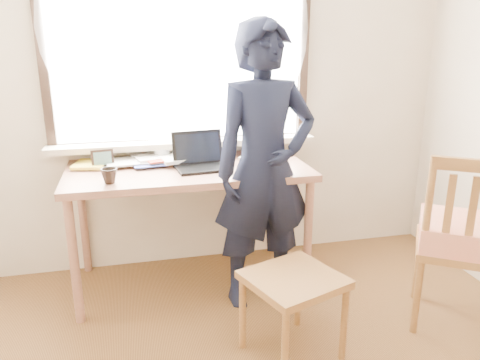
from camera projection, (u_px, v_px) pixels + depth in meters
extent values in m
cube|color=beige|center=(210.00, 87.00, 3.30)|extent=(3.50, 0.02, 2.60)
cube|color=white|center=(180.00, 43.00, 3.15)|extent=(1.70, 0.01, 1.30)
cube|color=black|center=(184.00, 142.00, 3.34)|extent=(1.82, 0.06, 0.06)
cube|color=black|center=(41.00, 44.00, 2.94)|extent=(0.06, 0.06, 1.30)
cube|color=black|center=(304.00, 43.00, 3.34)|extent=(0.06, 0.06, 1.30)
cube|color=beige|center=(185.00, 143.00, 3.27)|extent=(1.85, 0.20, 0.04)
cube|color=white|center=(181.00, 28.00, 3.05)|extent=(1.95, 0.02, 1.65)
cube|color=#926049|center=(188.00, 170.00, 3.05)|extent=(1.55, 0.78, 0.04)
cylinder|color=#926049|center=(74.00, 262.00, 2.70)|extent=(0.06, 0.06, 0.79)
cylinder|color=#926049|center=(83.00, 220.00, 3.32)|extent=(0.06, 0.06, 0.79)
cylinder|color=#926049|center=(308.00, 238.00, 3.02)|extent=(0.06, 0.06, 0.79)
cylinder|color=#926049|center=(277.00, 204.00, 3.64)|extent=(0.06, 0.06, 0.79)
cube|color=black|center=(203.00, 168.00, 2.99)|extent=(0.36, 0.27, 0.02)
cube|color=black|center=(197.00, 148.00, 3.06)|extent=(0.34, 0.11, 0.22)
cube|color=black|center=(197.00, 148.00, 3.06)|extent=(0.30, 0.09, 0.18)
cube|color=black|center=(203.00, 168.00, 2.98)|extent=(0.31, 0.17, 0.00)
imported|color=white|center=(162.00, 154.00, 3.20)|extent=(0.16, 0.16, 0.09)
imported|color=black|center=(109.00, 176.00, 2.69)|extent=(0.13, 0.13, 0.09)
ellipsoid|color=black|center=(262.00, 164.00, 3.05)|extent=(0.08, 0.06, 0.03)
cube|color=white|center=(158.00, 157.00, 3.28)|extent=(0.38, 0.38, 0.01)
cube|color=white|center=(132.00, 160.00, 3.19)|extent=(0.34, 0.32, 0.01)
cube|color=#A42F1E|center=(128.00, 163.00, 3.07)|extent=(0.31, 0.29, 0.02)
cube|color=white|center=(127.00, 160.00, 3.15)|extent=(0.27, 0.28, 0.01)
cube|color=white|center=(111.00, 158.00, 3.18)|extent=(0.27, 0.29, 0.01)
cube|color=yellow|center=(147.00, 159.00, 3.12)|extent=(0.35, 0.35, 0.02)
cube|color=#A42F1E|center=(118.00, 159.00, 3.12)|extent=(0.33, 0.35, 0.02)
cube|color=white|center=(107.00, 157.00, 3.13)|extent=(0.24, 0.28, 0.02)
cube|color=yellow|center=(167.00, 152.00, 3.27)|extent=(0.22, 0.29, 0.02)
imported|color=white|center=(132.00, 161.00, 3.14)|extent=(0.23, 0.29, 0.03)
imported|color=white|center=(244.00, 155.00, 3.32)|extent=(0.30, 0.32, 0.02)
cube|color=black|center=(103.00, 160.00, 3.00)|extent=(0.14, 0.04, 0.11)
cube|color=#33692E|center=(103.00, 160.00, 3.00)|extent=(0.11, 0.02, 0.08)
cube|color=brown|center=(294.00, 280.00, 2.41)|extent=(0.57, 0.56, 0.04)
cylinder|color=brown|center=(285.00, 350.00, 2.23)|extent=(0.04, 0.04, 0.42)
cylinder|color=brown|center=(243.00, 313.00, 2.53)|extent=(0.04, 0.04, 0.42)
cylinder|color=brown|center=(344.00, 324.00, 2.44)|extent=(0.04, 0.04, 0.42)
cylinder|color=brown|center=(298.00, 293.00, 2.73)|extent=(0.04, 0.04, 0.42)
cube|color=brown|center=(461.00, 248.00, 2.69)|extent=(0.67, 0.66, 0.04)
cylinder|color=brown|center=(418.00, 266.00, 3.01)|extent=(0.04, 0.04, 0.46)
cylinder|color=brown|center=(417.00, 297.00, 2.65)|extent=(0.04, 0.04, 0.46)
cylinder|color=brown|center=(428.00, 207.00, 2.48)|extent=(0.04, 0.04, 0.56)
cube|color=brown|center=(479.00, 166.00, 2.34)|extent=(0.39, 0.28, 0.07)
cube|color=brown|center=(471.00, 218.00, 2.42)|extent=(0.04, 0.04, 0.44)
cube|color=brown|center=(448.00, 215.00, 2.46)|extent=(0.04, 0.04, 0.44)
cube|color=red|center=(464.00, 233.00, 2.66)|extent=(0.65, 0.65, 0.14)
imported|color=black|center=(265.00, 168.00, 2.84)|extent=(0.68, 0.48, 1.75)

